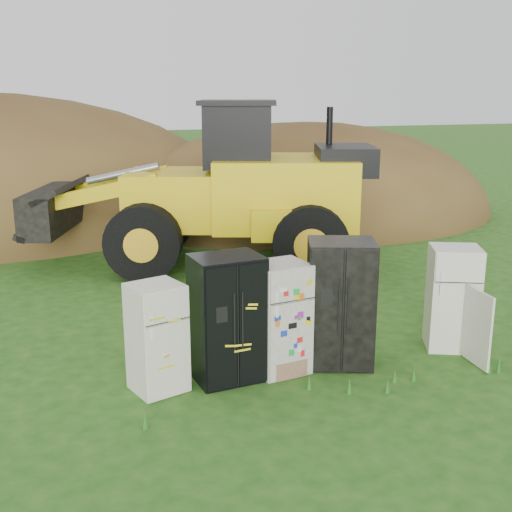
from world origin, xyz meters
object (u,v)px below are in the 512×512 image
(fridge_open_door, at_px, (453,298))
(wheel_loader, at_px, (197,185))
(fridge_black_side, at_px, (227,318))
(fridge_sticker, at_px, (280,318))
(fridge_dark_mid, at_px, (340,303))
(fridge_leftmost, at_px, (157,338))

(fridge_open_door, distance_m, wheel_loader, 6.96)
(fridge_black_side, distance_m, fridge_sticker, 0.81)
(fridge_black_side, distance_m, fridge_dark_mid, 1.77)
(fridge_black_side, bearing_deg, fridge_sticker, -5.73)
(fridge_dark_mid, xyz_separation_m, wheel_loader, (-0.72, 6.32, 0.97))
(fridge_leftmost, height_order, fridge_open_door, fridge_open_door)
(fridge_dark_mid, height_order, wheel_loader, wheel_loader)
(fridge_black_side, xyz_separation_m, fridge_sticker, (0.81, 0.00, -0.09))
(fridge_black_side, height_order, fridge_open_door, fridge_black_side)
(fridge_dark_mid, xyz_separation_m, fridge_open_door, (2.00, 0.00, -0.12))
(fridge_black_side, height_order, fridge_sticker, fridge_black_side)
(fridge_black_side, height_order, wheel_loader, wheel_loader)
(wheel_loader, bearing_deg, fridge_black_side, -80.76)
(wheel_loader, bearing_deg, fridge_sticker, -73.50)
(fridge_sticker, bearing_deg, fridge_open_door, -8.74)
(fridge_dark_mid, relative_size, wheel_loader, 0.24)
(fridge_black_side, distance_m, wheel_loader, 6.47)
(fridge_dark_mid, bearing_deg, fridge_open_door, 20.02)
(fridge_black_side, relative_size, wheel_loader, 0.23)
(fridge_black_side, bearing_deg, fridge_open_door, -6.23)
(fridge_black_side, relative_size, fridge_open_door, 1.10)
(wheel_loader, bearing_deg, fridge_open_door, -48.02)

